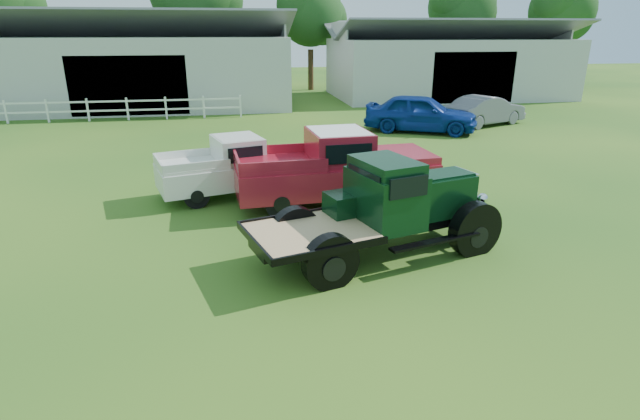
{
  "coord_description": "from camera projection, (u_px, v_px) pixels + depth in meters",
  "views": [
    {
      "loc": [
        -1.47,
        -8.34,
        4.53
      ],
      "look_at": [
        0.2,
        1.2,
        1.05
      ],
      "focal_mm": 28.0,
      "sensor_mm": 36.0,
      "label": 1
    }
  ],
  "objects": [
    {
      "name": "ground",
      "position": [
        321.0,
        283.0,
        9.5
      ],
      "size": [
        120.0,
        120.0,
        0.0
      ],
      "primitive_type": "plane",
      "color": "#1F5018"
    },
    {
      "name": "shed_left",
      "position": [
        141.0,
        60.0,
        31.52
      ],
      "size": [
        18.8,
        10.2,
        5.6
      ],
      "primitive_type": null,
      "color": "#A1A29D",
      "rests_on": "ground"
    },
    {
      "name": "shed_right",
      "position": [
        447.0,
        60.0,
        35.92
      ],
      "size": [
        16.8,
        9.2,
        5.2
      ],
      "primitive_type": null,
      "color": "#A1A29D",
      "rests_on": "ground"
    },
    {
      "name": "fence_rail",
      "position": [
        108.0,
        109.0,
        26.54
      ],
      "size": [
        14.2,
        0.16,
        1.2
      ],
      "primitive_type": null,
      "color": "white",
      "rests_on": "ground"
    },
    {
      "name": "tree_b",
      "position": [
        193.0,
        14.0,
        38.43
      ],
      "size": [
        6.9,
        6.9,
        11.5
      ],
      "primitive_type": null,
      "color": "#134B12",
      "rests_on": "ground"
    },
    {
      "name": "tree_c",
      "position": [
        311.0,
        31.0,
        39.38
      ],
      "size": [
        5.4,
        5.4,
        9.0
      ],
      "primitive_type": null,
      "color": "#134B12",
      "rests_on": "ground"
    },
    {
      "name": "tree_d",
      "position": [
        460.0,
        25.0,
        42.25
      ],
      "size": [
        6.0,
        6.0,
        10.0
      ],
      "primitive_type": null,
      "color": "#134B12",
      "rests_on": "ground"
    },
    {
      "name": "tree_e",
      "position": [
        560.0,
        28.0,
        41.77
      ],
      "size": [
        5.7,
        5.7,
        9.5
      ],
      "primitive_type": null,
      "color": "#134B12",
      "rests_on": "ground"
    },
    {
      "name": "vintage_flatbed",
      "position": [
        380.0,
        209.0,
        10.38
      ],
      "size": [
        5.65,
        3.45,
        2.09
      ],
      "primitive_type": null,
      "rotation": [
        0.0,
        0.0,
        0.28
      ],
      "color": "black",
      "rests_on": "ground"
    },
    {
      "name": "red_pickup",
      "position": [
        335.0,
        167.0,
        13.65
      ],
      "size": [
        5.76,
        2.54,
        2.05
      ],
      "primitive_type": null,
      "rotation": [
        0.0,
        0.0,
        0.07
      ],
      "color": "#A81B2D",
      "rests_on": "ground"
    },
    {
      "name": "white_pickup",
      "position": [
        236.0,
        166.0,
        14.44
      ],
      "size": [
        4.85,
        2.91,
        1.67
      ],
      "primitive_type": null,
      "rotation": [
        0.0,
        0.0,
        0.27
      ],
      "color": "silver",
      "rests_on": "ground"
    },
    {
      "name": "misc_car_blue",
      "position": [
        421.0,
        113.0,
        23.52
      ],
      "size": [
        5.59,
        4.18,
        1.77
      ],
      "primitive_type": "imported",
      "rotation": [
        0.0,
        0.0,
        1.11
      ],
      "color": "navy",
      "rests_on": "ground"
    },
    {
      "name": "misc_car_grey",
      "position": [
        486.0,
        110.0,
        25.26
      ],
      "size": [
        4.75,
        3.23,
        1.48
      ],
      "primitive_type": "imported",
      "rotation": [
        0.0,
        0.0,
        1.98
      ],
      "color": "slate",
      "rests_on": "ground"
    }
  ]
}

